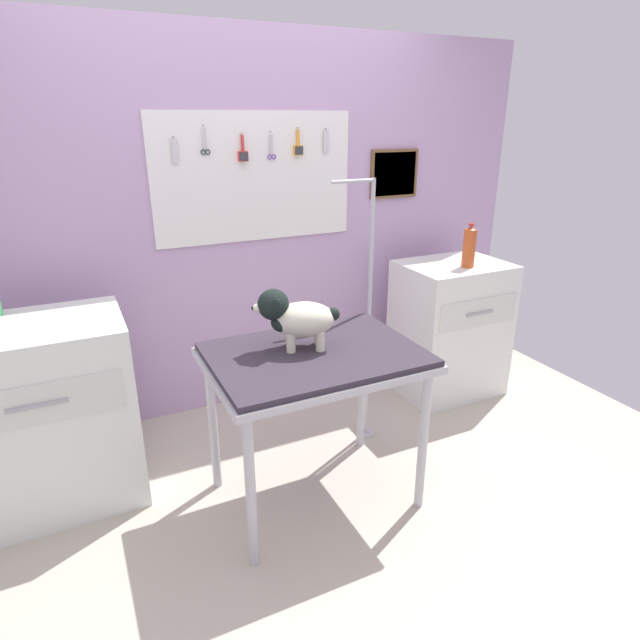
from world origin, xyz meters
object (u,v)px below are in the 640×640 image
object	(u,v)px
grooming_table	(315,367)
counter_left	(46,415)
grooming_arm	(367,327)
dog	(295,317)
soda_bottle	(469,247)
cabinet_right	(449,329)

from	to	relation	value
grooming_table	counter_left	xyz separation A→B (m)	(-1.17, 0.56, -0.26)
grooming_arm	dog	xyz separation A→B (m)	(-0.56, -0.30, 0.25)
dog	counter_left	size ratio (longest dim) A/B	0.42
grooming_arm	soda_bottle	world-z (taller)	grooming_arm
grooming_table	soda_bottle	world-z (taller)	soda_bottle
grooming_table	dog	bearing A→B (deg)	129.98
grooming_table	cabinet_right	world-z (taller)	cabinet_right
grooming_arm	soda_bottle	bearing A→B (deg)	11.42
soda_bottle	grooming_table	bearing A→B (deg)	-157.91
counter_left	soda_bottle	world-z (taller)	soda_bottle
cabinet_right	dog	bearing A→B (deg)	-157.80
grooming_table	soda_bottle	distance (m)	1.47
dog	cabinet_right	xyz separation A→B (m)	(1.37, 0.56, -0.50)
grooming_table	cabinet_right	size ratio (longest dim) A/B	1.07
soda_bottle	grooming_arm	bearing A→B (deg)	-168.58
grooming_table	counter_left	distance (m)	1.32
dog	soda_bottle	world-z (taller)	soda_bottle
grooming_table	grooming_arm	world-z (taller)	grooming_arm
counter_left	grooming_table	bearing A→B (deg)	-25.55
grooming_arm	cabinet_right	bearing A→B (deg)	18.08
grooming_table	counter_left	bearing A→B (deg)	154.45
grooming_table	cabinet_right	bearing A→B (deg)	25.89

